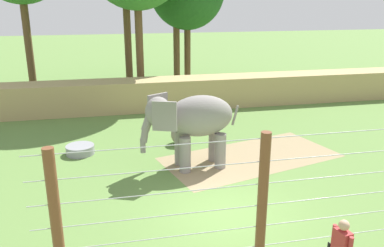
# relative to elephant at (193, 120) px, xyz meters

# --- Properties ---
(ground_plane) EXTENTS (120.00, 120.00, 0.00)m
(ground_plane) POSITION_rel_elephant_xyz_m (0.19, -3.36, -1.78)
(ground_plane) COLOR #5B7F3D
(dirt_patch) EXTENTS (7.30, 4.88, 0.01)m
(dirt_patch) POSITION_rel_elephant_xyz_m (2.39, 0.39, -1.78)
(dirt_patch) COLOR #937F5B
(dirt_patch) RESTS_ON ground
(embankment_wall) EXTENTS (36.00, 1.80, 1.64)m
(embankment_wall) POSITION_rel_elephant_xyz_m (0.19, 8.23, -0.96)
(embankment_wall) COLOR tan
(embankment_wall) RESTS_ON ground
(elephant) EXTENTS (3.64, 1.56, 2.69)m
(elephant) POSITION_rel_elephant_xyz_m (0.00, 0.00, 0.00)
(elephant) COLOR gray
(elephant) RESTS_ON ground
(enrichment_ball) EXTENTS (0.81, 0.81, 0.81)m
(enrichment_ball) POSITION_rel_elephant_xyz_m (0.01, 2.44, -1.38)
(enrichment_ball) COLOR gray
(enrichment_ball) RESTS_ON ground
(cable_fence) EXTENTS (9.38, 0.22, 3.28)m
(cable_fence) POSITION_rel_elephant_xyz_m (0.21, -5.93, -0.13)
(cable_fence) COLOR brown
(cable_fence) RESTS_ON ground
(water_tub) EXTENTS (1.10, 1.10, 0.35)m
(water_tub) POSITION_rel_elephant_xyz_m (-4.07, 2.14, -1.60)
(water_tub) COLOR gray
(water_tub) RESTS_ON ground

